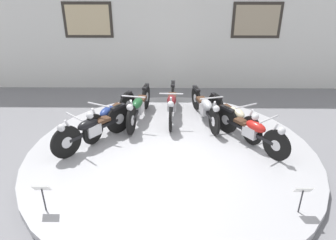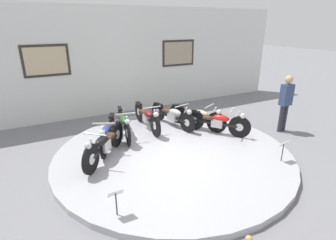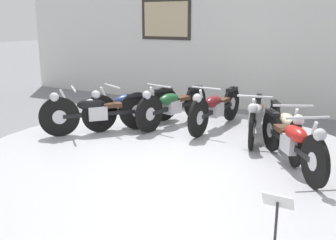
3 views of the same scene
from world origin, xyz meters
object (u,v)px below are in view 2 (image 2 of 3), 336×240
motorcycle_red (217,121)px  info_placard_front_left (116,196)px  motorcycle_black (104,144)px  motorcycle_silver (173,115)px  motorcycle_green (124,123)px  motorcycle_cream (197,116)px  visitor_standing (286,100)px  info_placard_front_centre (283,147)px  motorcycle_blue (108,132)px  motorcycle_maroon (147,117)px

motorcycle_red → info_placard_front_left: 4.15m
motorcycle_black → motorcycle_silver: (2.44, 1.11, -0.03)m
motorcycle_green → motorcycle_silver: motorcycle_green is taller
motorcycle_cream → info_placard_front_left: bearing=-141.9°
motorcycle_black → motorcycle_red: (3.29, -0.00, -0.02)m
motorcycle_cream → motorcycle_green: bearing=167.9°
motorcycle_black → visitor_standing: (5.41, -0.52, 0.46)m
motorcycle_black → info_placard_front_left: bearing=-99.7°
motorcycle_black → visitor_standing: size_ratio=0.90×
motorcycle_red → info_placard_front_centre: bearing=-80.3°
motorcycle_red → motorcycle_cream: bearing=111.7°
motorcycle_green → motorcycle_silver: (1.58, -0.00, -0.02)m
info_placard_front_left → visitor_standing: bearing=14.5°
motorcycle_cream → motorcycle_blue: bearing=180.0°
motorcycle_red → info_placard_front_centre: (0.34, -2.00, -0.01)m
motorcycle_black → motorcycle_green: 1.40m
motorcycle_silver → motorcycle_red: (0.85, -1.11, 0.01)m
motorcycle_green → visitor_standing: visitor_standing is taller
motorcycle_blue → info_placard_front_left: size_ratio=3.61×
motorcycle_red → motorcycle_maroon: bearing=142.1°
motorcycle_silver → motorcycle_red: 1.40m
motorcycle_green → motorcycle_red: size_ratio=1.23×
motorcycle_maroon → motorcycle_black: bearing=-142.1°
motorcycle_silver → info_placard_front_left: motorcycle_silver is taller
motorcycle_blue → visitor_standing: 5.30m
motorcycle_green → motorcycle_black: bearing=-127.7°
motorcycle_maroon → info_placard_front_centre: size_ratio=3.93×
motorcycle_blue → motorcycle_green: same height
visitor_standing → info_placard_front_left: bearing=-165.5°
motorcycle_maroon → info_placard_front_left: size_ratio=3.93×
motorcycle_red → motorcycle_silver: bearing=127.5°
info_placard_front_left → motorcycle_maroon: bearing=58.9°
motorcycle_cream → info_placard_front_centre: 2.71m
info_placard_front_centre → visitor_standing: visitor_standing is taller
motorcycle_black → motorcycle_blue: bearing=68.1°
info_placard_front_left → motorcycle_red: bearing=28.9°
motorcycle_maroon → motorcycle_cream: 1.53m
motorcycle_silver → motorcycle_cream: motorcycle_cream is taller
motorcycle_green → motorcycle_maroon: (0.79, 0.17, 0.00)m
motorcycle_cream → info_placard_front_centre: motorcycle_cream is taller
motorcycle_red → visitor_standing: (2.12, -0.51, 0.48)m
motorcycle_black → motorcycle_maroon: size_ratio=0.78×
motorcycle_red → visitor_standing: bearing=-13.6°
motorcycle_blue → visitor_standing: bearing=-12.7°
motorcycle_blue → info_placard_front_left: motorcycle_blue is taller
motorcycle_green → info_placard_front_centre: motorcycle_green is taller
motorcycle_silver → info_placard_front_left: 4.17m
motorcycle_blue → motorcycle_green: (0.60, 0.46, -0.00)m
motorcycle_black → info_placard_front_left: (-0.34, -2.01, -0.03)m
motorcycle_red → motorcycle_black: bearing=179.9°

